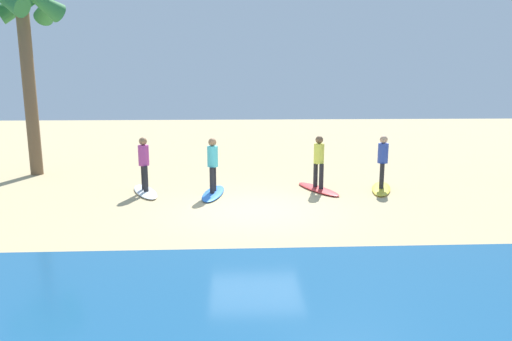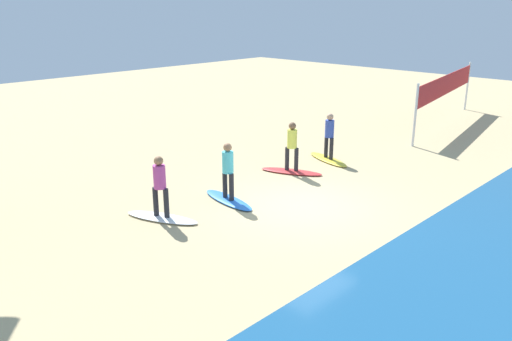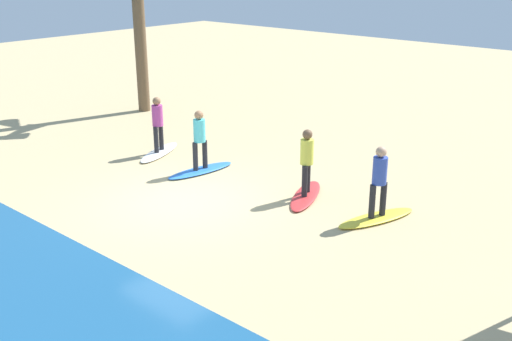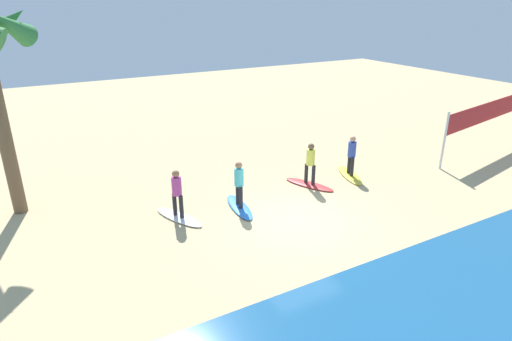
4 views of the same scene
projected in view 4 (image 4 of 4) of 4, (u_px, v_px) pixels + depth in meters
name	position (u px, v px, depth m)	size (l,w,h in m)	color
ground_plane	(297.00, 221.00, 14.28)	(60.00, 60.00, 0.00)	tan
surfboard_yellow	(350.00, 175.00, 17.86)	(2.10, 0.56, 0.09)	yellow
surfer_yellow	(352.00, 152.00, 17.49)	(0.32, 0.44, 1.64)	#232328
surfboard_red	(309.00, 184.00, 16.98)	(2.10, 0.56, 0.09)	red
surfer_red	(310.00, 161.00, 16.61)	(0.32, 0.43, 1.64)	#232328
surfboard_blue	(239.00, 207.00, 15.15)	(2.10, 0.56, 0.09)	blue
surfer_blue	(239.00, 181.00, 14.78)	(0.32, 0.46, 1.64)	#232328
surfboard_white	(179.00, 217.00, 14.45)	(2.10, 0.56, 0.09)	white
surfer_white	(177.00, 190.00, 14.09)	(0.32, 0.44, 1.64)	#232328
volleyball_net	(494.00, 111.00, 20.69)	(8.95, 1.75, 2.50)	silver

